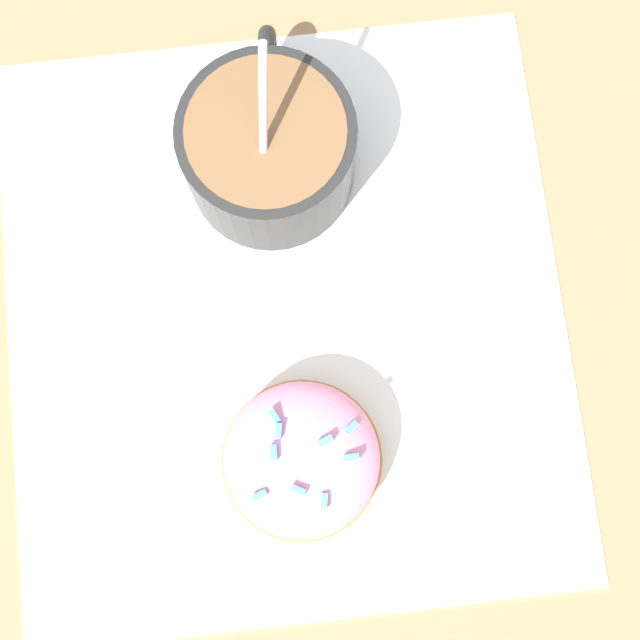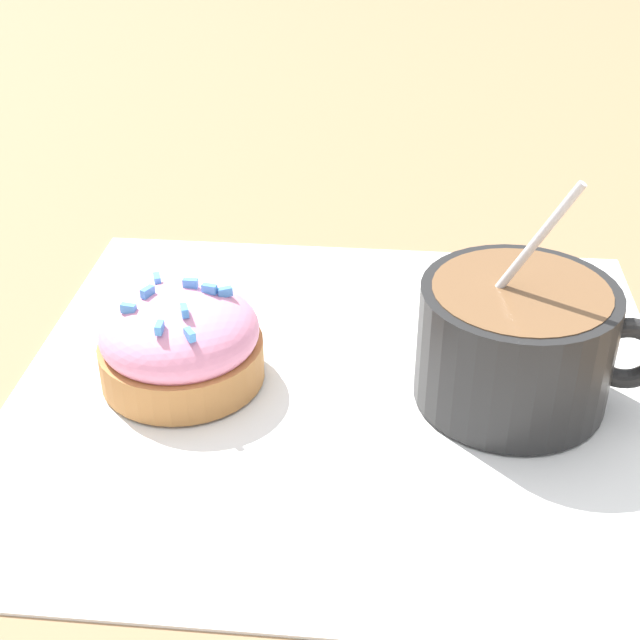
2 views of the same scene
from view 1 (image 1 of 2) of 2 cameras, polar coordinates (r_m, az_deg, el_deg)
ground_plane at (r=0.47m, az=-2.64°, el=0.29°), size 3.00×3.00×0.00m
paper_napkin at (r=0.47m, az=-2.65°, el=0.33°), size 0.34×0.32×0.00m
coffee_cup at (r=0.46m, az=-3.77°, el=10.85°), size 0.11×0.09×0.11m
frosted_pastry at (r=0.44m, az=-1.64°, el=-9.03°), size 0.08×0.08×0.05m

